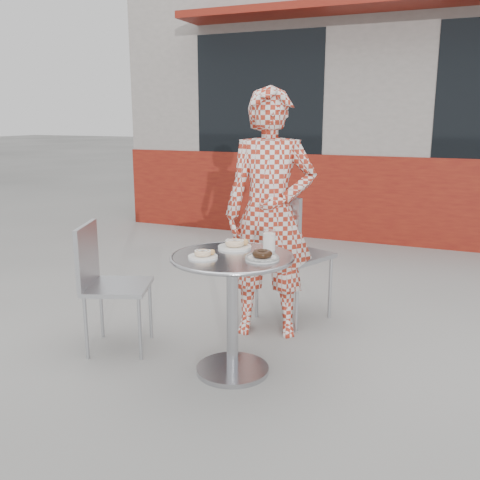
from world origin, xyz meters
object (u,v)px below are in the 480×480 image
at_px(bistro_table, 232,285).
at_px(chair_left, 117,311).
at_px(chair_far, 292,280).
at_px(plate_far, 235,245).
at_px(seated_person, 270,214).
at_px(plate_near, 203,255).
at_px(plate_checker, 262,256).
at_px(milk_cup, 269,241).

relative_size(bistro_table, chair_left, 0.87).
bearing_deg(chair_far, plate_far, 105.25).
height_order(chair_left, seated_person, seated_person).
distance_m(plate_far, plate_near, 0.27).
distance_m(chair_far, plate_near, 1.14).
bearing_deg(plate_checker, chair_far, 97.51).
distance_m(bistro_table, plate_far, 0.25).
bearing_deg(milk_cup, bistro_table, -127.78).
relative_size(chair_far, seated_person, 0.57).
height_order(bistro_table, plate_near, plate_near).
bearing_deg(plate_far, chair_left, -169.24).
bearing_deg(plate_checker, milk_cup, 99.51).
relative_size(chair_far, plate_far, 4.76).
bearing_deg(plate_far, bistro_table, -72.24).
relative_size(chair_left, plate_near, 4.99).
xyz_separation_m(chair_left, plate_near, (0.67, -0.12, 0.46)).
xyz_separation_m(chair_far, seated_person, (-0.07, -0.30, 0.53)).
relative_size(bistro_table, plate_near, 4.34).
distance_m(plate_far, milk_cup, 0.20).
xyz_separation_m(bistro_table, seated_person, (-0.02, 0.64, 0.29)).
relative_size(chair_far, milk_cup, 7.74).
bearing_deg(seated_person, plate_far, -110.18).
xyz_separation_m(chair_left, plate_far, (0.75, 0.14, 0.47)).
height_order(chair_left, plate_far, chair_left).
height_order(plate_near, milk_cup, milk_cup).
bearing_deg(bistro_table, milk_cup, 52.22).
bearing_deg(seated_person, bistro_table, -104.61).
distance_m(bistro_table, milk_cup, 0.33).
bearing_deg(milk_cup, plate_far, -171.81).
bearing_deg(seated_person, plate_near, -114.48).
bearing_deg(plate_checker, seated_person, 106.70).
xyz_separation_m(plate_near, milk_cup, (0.27, 0.29, 0.04)).
relative_size(seated_person, plate_checker, 8.74).
bearing_deg(bistro_table, plate_checker, -2.46).
xyz_separation_m(plate_far, plate_checker, (0.23, -0.17, -0.01)).
height_order(chair_far, plate_far, chair_far).
xyz_separation_m(plate_near, plate_checker, (0.31, 0.09, -0.00)).
bearing_deg(bistro_table, chair_left, 178.71).
distance_m(chair_left, plate_checker, 1.08).
height_order(chair_far, chair_left, chair_far).
distance_m(seated_person, plate_checker, 0.69).
bearing_deg(seated_person, chair_far, 60.90).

